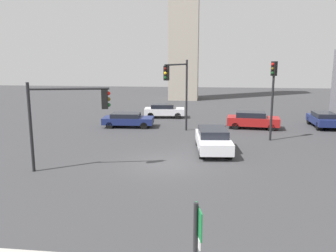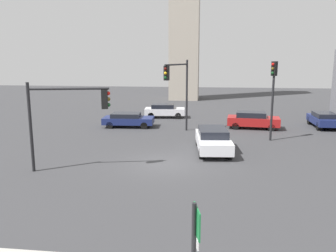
{
  "view_description": "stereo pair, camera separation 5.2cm",
  "coord_description": "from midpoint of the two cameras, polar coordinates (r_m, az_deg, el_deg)",
  "views": [
    {
      "loc": [
        2.41,
        -18.48,
        5.82
      ],
      "look_at": [
        -0.09,
        2.41,
        1.7
      ],
      "focal_mm": 36.95,
      "sensor_mm": 36.0,
      "label": 1
    },
    {
      "loc": [
        2.46,
        -18.48,
        5.82
      ],
      "look_at": [
        -0.09,
        2.41,
        1.7
      ],
      "focal_mm": 36.95,
      "sensor_mm": 36.0,
      "label": 2
    }
  ],
  "objects": [
    {
      "name": "ground_plane",
      "position": [
        19.53,
        -0.51,
        -6.27
      ],
      "size": [
        106.83,
        106.83,
        0.0
      ],
      "primitive_type": "plane",
      "color": "#38383A"
    },
    {
      "name": "direction_sign",
      "position": [
        7.78,
        4.61,
        -19.78
      ],
      "size": [
        0.19,
        0.64,
        2.75
      ],
      "rotation": [
        0.0,
        0.0,
        0.22
      ],
      "color": "black",
      "rests_on": "ground_plane"
    },
    {
      "name": "traffic_light_0",
      "position": [
        18.46,
        -15.91,
        2.81
      ],
      "size": [
        4.08,
        1.11,
        4.66
      ],
      "rotation": [
        0.0,
        0.0,
        0.22
      ],
      "color": "black",
      "rests_on": "ground_plane"
    },
    {
      "name": "traffic_light_1",
      "position": [
        25.51,
        17.02,
        6.27
      ],
      "size": [
        0.46,
        0.47,
        5.63
      ],
      "rotation": [
        0.0,
        0.0,
        -2.33
      ],
      "color": "black",
      "rests_on": "ground_plane"
    },
    {
      "name": "traffic_light_2",
      "position": [
        26.14,
        1.7,
        7.25
      ],
      "size": [
        1.42,
        4.42,
        5.73
      ],
      "rotation": [
        0.0,
        0.0,
        -1.85
      ],
      "color": "black",
      "rests_on": "ground_plane"
    },
    {
      "name": "car_0",
      "position": [
        30.04,
        13.85,
        1.01
      ],
      "size": [
        4.42,
        2.24,
        1.41
      ],
      "rotation": [
        0.0,
        0.0,
        -0.1
      ],
      "color": "maroon",
      "rests_on": "ground_plane"
    },
    {
      "name": "car_1",
      "position": [
        32.4,
        24.27,
        1.02
      ],
      "size": [
        1.73,
        3.92,
        1.32
      ],
      "rotation": [
        0.0,
        0.0,
        1.58
      ],
      "color": "navy",
      "rests_on": "ground_plane"
    },
    {
      "name": "car_2",
      "position": [
        22.12,
        7.5,
        -2.22
      ],
      "size": [
        2.42,
        4.89,
        1.46
      ],
      "rotation": [
        0.0,
        0.0,
        -1.47
      ],
      "color": "silver",
      "rests_on": "ground_plane"
    },
    {
      "name": "car_3",
      "position": [
        34.53,
        -0.56,
        2.58
      ],
      "size": [
        4.06,
        2.02,
        1.36
      ],
      "rotation": [
        0.0,
        0.0,
        0.09
      ],
      "color": "silver",
      "rests_on": "ground_plane"
    },
    {
      "name": "car_4",
      "position": [
        30.03,
        -6.58,
        1.1
      ],
      "size": [
        4.4,
        2.18,
        1.22
      ],
      "rotation": [
        0.0,
        0.0,
        0.06
      ],
      "color": "navy",
      "rests_on": "ground_plane"
    }
  ]
}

